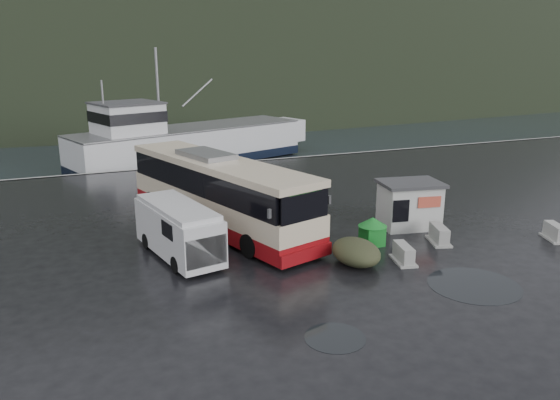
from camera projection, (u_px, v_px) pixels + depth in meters
name	position (u px, v px, depth m)	size (l,w,h in m)	color
ground	(280.00, 256.00, 23.51)	(160.00, 160.00, 0.00)	black
harbor_water	(97.00, 89.00, 121.84)	(300.00, 180.00, 0.02)	black
quay_edge	(182.00, 166.00, 41.39)	(160.00, 0.60, 1.50)	#999993
headland	(97.00, 68.00, 250.59)	(780.00, 540.00, 570.00)	black
coach_bus	(220.00, 227.00, 27.30)	(3.24, 13.08, 3.70)	beige
white_van	(180.00, 256.00, 23.52)	(1.93, 5.60, 2.34)	silver
waste_bin_left	(372.00, 245.00, 24.86)	(0.94, 0.94, 1.31)	#157B24
waste_bin_right	(290.00, 252.00, 24.03)	(1.01, 1.01, 1.40)	#157B24
dome_tent	(356.00, 263.00, 22.70)	(1.86, 2.60, 1.02)	#343821
ticket_kiosk	(408.00, 227.00, 27.40)	(2.97, 2.25, 2.32)	beige
jersey_barrier_a	(403.00, 262.00, 22.86)	(0.75, 1.50, 0.75)	#999993
jersey_barrier_b	(438.00, 242.00, 25.16)	(0.80, 1.60, 0.80)	#999993
jersey_barrier_c	(554.00, 239.00, 25.56)	(0.74, 1.48, 0.74)	#999993
fishing_trawler	(190.00, 148.00, 49.19)	(25.25, 5.54, 10.10)	silver
puddles	(446.00, 296.00, 19.72)	(9.38, 4.20, 0.01)	black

